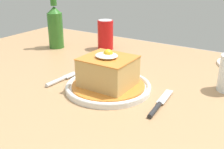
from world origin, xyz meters
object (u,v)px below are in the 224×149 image
knife (158,106)px  soda_can (105,35)px  fork (61,79)px  beer_bottle_green (55,25)px  main_plate (108,87)px

knife → soda_can: bearing=137.6°
fork → knife: bearing=0.5°
soda_can → beer_bottle_green: beer_bottle_green is taller
main_plate → beer_bottle_green: (-0.43, 0.25, 0.09)m
fork → soda_can: 0.39m
beer_bottle_green → main_plate: bearing=-29.8°
main_plate → fork: bearing=-169.8°
knife → soda_can: 0.55m
main_plate → fork: 0.16m
knife → soda_can: size_ratio=1.34×
soda_can → beer_bottle_green: 0.22m
main_plate → soda_can: size_ratio=2.00×
main_plate → beer_bottle_green: bearing=150.2°
fork → beer_bottle_green: 0.40m
main_plate → fork: main_plate is taller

